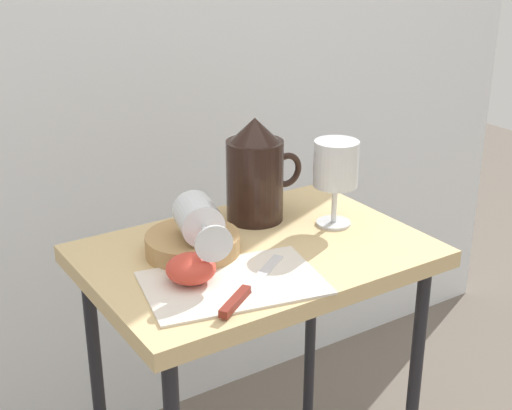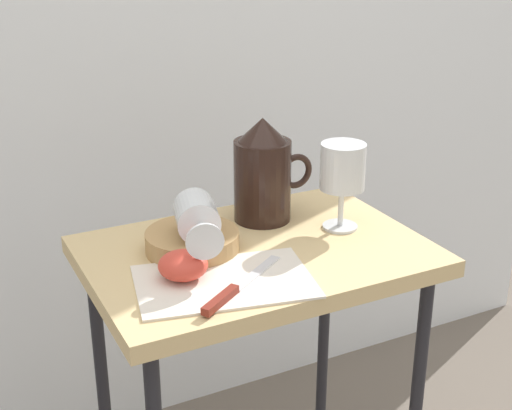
# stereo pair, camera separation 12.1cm
# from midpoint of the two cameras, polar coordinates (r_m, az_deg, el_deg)

# --- Properties ---
(table) EXTENTS (0.58, 0.40, 0.68)m
(table) POSITION_cam_midpoint_polar(r_m,az_deg,el_deg) (1.28, -2.73, -6.54)
(table) COLOR tan
(table) RESTS_ON ground_plane
(linen_napkin) EXTENTS (0.30, 0.23, 0.00)m
(linen_napkin) POSITION_cam_midpoint_polar(r_m,az_deg,el_deg) (1.13, -4.92, -6.20)
(linen_napkin) COLOR silver
(linen_napkin) RESTS_ON table
(basket_tray) EXTENTS (0.16, 0.16, 0.03)m
(basket_tray) POSITION_cam_midpoint_polar(r_m,az_deg,el_deg) (1.23, -7.83, -3.13)
(basket_tray) COLOR #AD8451
(basket_tray) RESTS_ON table
(pitcher) EXTENTS (0.16, 0.11, 0.20)m
(pitcher) POSITION_cam_midpoint_polar(r_m,az_deg,el_deg) (1.34, -2.65, 2.03)
(pitcher) COLOR black
(pitcher) RESTS_ON table
(wine_glass_upright) EXTENTS (0.08, 0.08, 0.16)m
(wine_glass_upright) POSITION_cam_midpoint_polar(r_m,az_deg,el_deg) (1.30, 3.65, 2.87)
(wine_glass_upright) COLOR silver
(wine_glass_upright) RESTS_ON table
(wine_glass_tipped_near) EXTENTS (0.10, 0.16, 0.07)m
(wine_glass_tipped_near) POSITION_cam_midpoint_polar(r_m,az_deg,el_deg) (1.19, -7.44, -1.21)
(wine_glass_tipped_near) COLOR silver
(wine_glass_tipped_near) RESTS_ON basket_tray
(apple_half_left) EXTENTS (0.08, 0.08, 0.04)m
(apple_half_left) POSITION_cam_midpoint_polar(r_m,az_deg,el_deg) (1.13, -8.23, -5.04)
(apple_half_left) COLOR #CC3D2D
(apple_half_left) RESTS_ON linen_napkin
(knife) EXTENTS (0.19, 0.13, 0.01)m
(knife) POSITION_cam_midpoint_polar(r_m,az_deg,el_deg) (1.09, -4.13, -6.93)
(knife) COLOR silver
(knife) RESTS_ON linen_napkin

